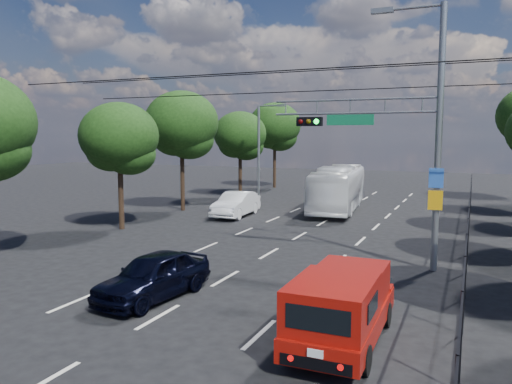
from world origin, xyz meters
The scene contains 14 objects.
ground centered at (0.00, 0.00, 0.00)m, with size 120.00×120.00×0.00m, color black.
lane_markings centered at (0.00, 14.00, 0.01)m, with size 6.12×38.00×0.01m.
signal_mast centered at (5.28, 7.99, 5.24)m, with size 6.43×0.39×9.50m.
streetlight_left centered at (-6.33, 22.00, 3.94)m, with size 2.09×0.22×7.08m.
utility_wires centered at (0.00, 8.83, 7.23)m, with size 22.00×5.04×0.74m.
fence_right centered at (7.60, 12.17, 1.03)m, with size 0.06×34.03×2.00m.
tree_left_b centered at (-9.18, 10.02, 4.58)m, with size 4.08×4.08×6.63m.
tree_left_c centered at (-9.78, 17.02, 5.40)m, with size 4.80×4.80×7.80m.
tree_left_d centered at (-9.38, 25.02, 4.72)m, with size 4.20×4.20×6.83m.
tree_left_e centered at (-9.58, 33.02, 5.53)m, with size 4.92×4.92×7.99m.
red_pickup centered at (5.00, 0.26, 0.95)m, with size 1.82×4.82×1.78m.
navy_hatchback centered at (-1.04, 1.28, 0.70)m, with size 1.65×4.11×1.40m, color black.
white_bus centered at (-0.45, 21.31, 1.45)m, with size 2.43×10.40×2.90m, color white.
white_van centered at (-5.50, 16.19, 0.74)m, with size 1.57×4.50×1.48m, color white.
Camera 1 is at (7.68, -10.93, 4.90)m, focal length 35.00 mm.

